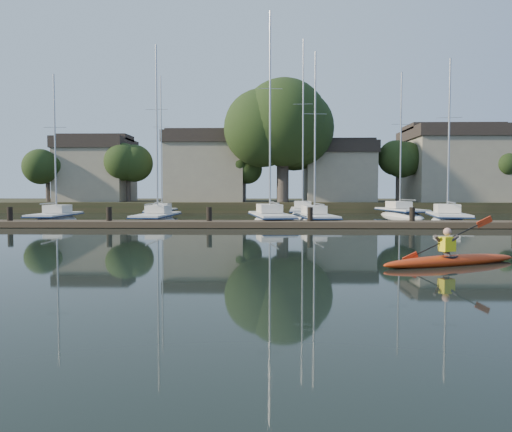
{
  "coord_description": "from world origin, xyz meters",
  "views": [
    {
      "loc": [
        0.48,
        -15.52,
        2.22
      ],
      "look_at": [
        0.03,
        3.95,
        1.2
      ],
      "focal_mm": 35.0,
      "sensor_mm": 36.0,
      "label": 1
    }
  ],
  "objects_px": {
    "sailboat_2": "(270,226)",
    "sailboat_5": "(162,217)",
    "sailboat_0": "(56,224)",
    "sailboat_1": "(157,225)",
    "sailboat_7": "(401,218)",
    "sailboat_6": "(303,218)",
    "sailboat_4": "(448,226)",
    "kayak": "(450,258)",
    "dock": "(260,224)",
    "sailboat_3": "(315,226)"
  },
  "relations": [
    {
      "from": "kayak",
      "to": "sailboat_2",
      "type": "relative_size",
      "value": 0.3
    },
    {
      "from": "dock",
      "to": "sailboat_5",
      "type": "bearing_deg",
      "value": 123.01
    },
    {
      "from": "sailboat_3",
      "to": "sailboat_5",
      "type": "height_order",
      "value": "sailboat_5"
    },
    {
      "from": "sailboat_5",
      "to": "sailboat_6",
      "type": "xyz_separation_m",
      "value": [
        12.24,
        0.11,
        -0.03
      ]
    },
    {
      "from": "sailboat_6",
      "to": "sailboat_4",
      "type": "bearing_deg",
      "value": -40.77
    },
    {
      "from": "sailboat_0",
      "to": "sailboat_4",
      "type": "height_order",
      "value": "sailboat_4"
    },
    {
      "from": "sailboat_4",
      "to": "sailboat_6",
      "type": "distance_m",
      "value": 12.89
    },
    {
      "from": "sailboat_2",
      "to": "sailboat_1",
      "type": "bearing_deg",
      "value": 167.13
    },
    {
      "from": "sailboat_4",
      "to": "sailboat_6",
      "type": "xyz_separation_m",
      "value": [
        -9.21,
        9.01,
        0.01
      ]
    },
    {
      "from": "sailboat_0",
      "to": "sailboat_2",
      "type": "distance_m",
      "value": 15.1
    },
    {
      "from": "kayak",
      "to": "sailboat_1",
      "type": "relative_size",
      "value": 0.35
    },
    {
      "from": "sailboat_5",
      "to": "sailboat_3",
      "type": "bearing_deg",
      "value": -39.34
    },
    {
      "from": "sailboat_2",
      "to": "sailboat_5",
      "type": "distance_m",
      "value": 13.28
    },
    {
      "from": "sailboat_4",
      "to": "sailboat_2",
      "type": "bearing_deg",
      "value": -167.63
    },
    {
      "from": "sailboat_7",
      "to": "sailboat_6",
      "type": "bearing_deg",
      "value": 168.01
    },
    {
      "from": "dock",
      "to": "sailboat_6",
      "type": "distance_m",
      "value": 14.0
    },
    {
      "from": "dock",
      "to": "sailboat_6",
      "type": "bearing_deg",
      "value": 75.49
    },
    {
      "from": "sailboat_2",
      "to": "sailboat_4",
      "type": "distance_m",
      "value": 12.05
    },
    {
      "from": "sailboat_1",
      "to": "sailboat_4",
      "type": "bearing_deg",
      "value": 2.02
    },
    {
      "from": "dock",
      "to": "sailboat_6",
      "type": "xyz_separation_m",
      "value": [
        3.51,
        13.55,
        -0.4
      ]
    },
    {
      "from": "sailboat_5",
      "to": "sailboat_1",
      "type": "bearing_deg",
      "value": -81.14
    },
    {
      "from": "kayak",
      "to": "sailboat_7",
      "type": "xyz_separation_m",
      "value": [
        5.87,
        27.65,
        -0.39
      ]
    },
    {
      "from": "sailboat_7",
      "to": "dock",
      "type": "bearing_deg",
      "value": -140.2
    },
    {
      "from": "kayak",
      "to": "sailboat_0",
      "type": "xyz_separation_m",
      "value": [
        -20.31,
        19.69,
        -0.38
      ]
    },
    {
      "from": "sailboat_0",
      "to": "sailboat_1",
      "type": "height_order",
      "value": "sailboat_1"
    },
    {
      "from": "sailboat_4",
      "to": "sailboat_1",
      "type": "bearing_deg",
      "value": -170.14
    },
    {
      "from": "sailboat_1",
      "to": "sailboat_3",
      "type": "bearing_deg",
      "value": -2.46
    },
    {
      "from": "sailboat_1",
      "to": "sailboat_5",
      "type": "height_order",
      "value": "sailboat_1"
    },
    {
      "from": "sailboat_2",
      "to": "sailboat_4",
      "type": "relative_size",
      "value": 1.25
    },
    {
      "from": "kayak",
      "to": "sailboat_2",
      "type": "height_order",
      "value": "sailboat_2"
    },
    {
      "from": "dock",
      "to": "sailboat_5",
      "type": "xyz_separation_m",
      "value": [
        -8.73,
        13.44,
        -0.37
      ]
    },
    {
      "from": "sailboat_0",
      "to": "sailboat_2",
      "type": "bearing_deg",
      "value": -5.48
    },
    {
      "from": "sailboat_2",
      "to": "sailboat_6",
      "type": "height_order",
      "value": "sailboat_6"
    },
    {
      "from": "sailboat_3",
      "to": "sailboat_4",
      "type": "xyz_separation_m",
      "value": [
        9.07,
        0.81,
        -0.01
      ]
    },
    {
      "from": "sailboat_6",
      "to": "sailboat_3",
      "type": "bearing_deg",
      "value": -85.55
    },
    {
      "from": "dock",
      "to": "sailboat_3",
      "type": "height_order",
      "value": "sailboat_3"
    },
    {
      "from": "sailboat_2",
      "to": "sailboat_6",
      "type": "bearing_deg",
      "value": 64.6
    },
    {
      "from": "sailboat_4",
      "to": "sailboat_7",
      "type": "distance_m",
      "value": 8.48
    },
    {
      "from": "sailboat_0",
      "to": "sailboat_2",
      "type": "height_order",
      "value": "sailboat_2"
    },
    {
      "from": "sailboat_1",
      "to": "sailboat_3",
      "type": "xyz_separation_m",
      "value": [
        10.81,
        -0.9,
        -0.01
      ]
    },
    {
      "from": "sailboat_7",
      "to": "sailboat_3",
      "type": "bearing_deg",
      "value": -139.3
    },
    {
      "from": "dock",
      "to": "sailboat_0",
      "type": "bearing_deg",
      "value": 160.83
    },
    {
      "from": "sailboat_6",
      "to": "sailboat_7",
      "type": "bearing_deg",
      "value": -0.42
    },
    {
      "from": "sailboat_3",
      "to": "sailboat_6",
      "type": "xyz_separation_m",
      "value": [
        -0.14,
        9.82,
        -0.0
      ]
    },
    {
      "from": "sailboat_0",
      "to": "dock",
      "type": "bearing_deg",
      "value": -21.08
    },
    {
      "from": "dock",
      "to": "sailboat_6",
      "type": "height_order",
      "value": "sailboat_6"
    },
    {
      "from": "sailboat_3",
      "to": "sailboat_5",
      "type": "relative_size",
      "value": 0.96
    },
    {
      "from": "dock",
      "to": "sailboat_0",
      "type": "relative_size",
      "value": 2.95
    },
    {
      "from": "sailboat_0",
      "to": "sailboat_6",
      "type": "relative_size",
      "value": 0.7
    },
    {
      "from": "dock",
      "to": "sailboat_0",
      "type": "height_order",
      "value": "sailboat_0"
    }
  ]
}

